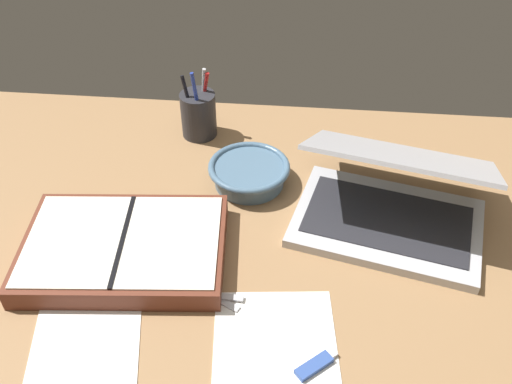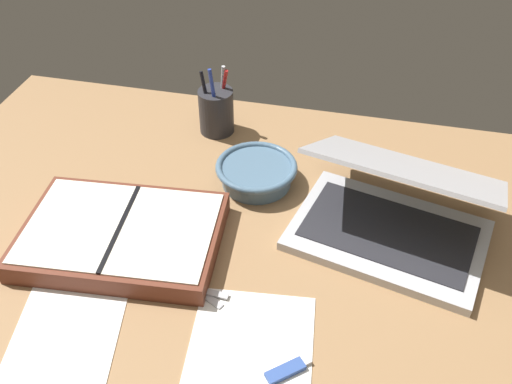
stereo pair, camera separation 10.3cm
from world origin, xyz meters
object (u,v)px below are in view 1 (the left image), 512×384
laptop (392,200)px  planner (125,248)px  bowl (249,172)px  pen_cup (199,114)px  scissors (186,288)px

laptop → planner: 49.07cm
bowl → pen_cup: pen_cup is taller
laptop → bowl: 28.68cm
bowl → scissors: bowl is taller
pen_cup → bowl: bearing=-51.5°
laptop → bowl: laptop is taller
planner → scissors: size_ratio=2.69×
pen_cup → laptop: bearing=-31.3°
planner → laptop: bearing=11.9°
laptop → pen_cup: (-40.35, 24.58, 0.45)cm
bowl → scissors: 29.87cm
bowl → planner: bearing=-131.1°
laptop → scissors: (-34.85, -20.56, -4.52)cm
laptop → planner: (-46.91, -14.14, -2.72)cm
pen_cup → planner: bearing=-99.6°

